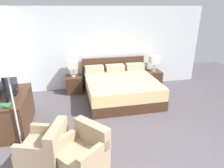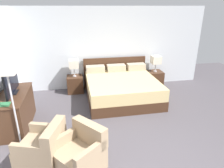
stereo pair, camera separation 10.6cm
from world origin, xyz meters
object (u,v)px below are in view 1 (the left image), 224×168
(table_lamp_left, at_px, (73,64))
(armchair_by_window, at_px, (45,150))
(armchair_companion, at_px, (83,154))
(table_lamp_right, at_px, (155,60))
(floor_lamp, at_px, (7,73))
(book_red_cover, at_px, (5,106))
(bed, at_px, (121,88))
(nightstand_right, at_px, (153,78))
(tv, at_px, (11,83))
(dresser, at_px, (15,111))
(nightstand_left, at_px, (74,84))

(table_lamp_left, xyz_separation_m, armchair_by_window, (-0.59, -3.01, -0.62))
(armchair_companion, bearing_deg, table_lamp_right, 51.34)
(table_lamp_right, relative_size, floor_lamp, 0.29)
(table_lamp_left, xyz_separation_m, book_red_cover, (-1.33, -2.22, -0.10))
(armchair_by_window, xyz_separation_m, armchair_companion, (0.61, -0.25, 0.00))
(bed, height_order, table_lamp_left, table_lamp_left)
(armchair_by_window, distance_m, armchair_companion, 0.66)
(table_lamp_left, height_order, floor_lamp, floor_lamp)
(nightstand_right, height_order, tv, tv)
(nightstand_right, relative_size, armchair_companion, 0.53)
(nightstand_right, xyz_separation_m, table_lamp_left, (-2.62, 0.00, 0.65))
(table_lamp_right, height_order, dresser, table_lamp_right)
(armchair_by_window, bearing_deg, bed, 50.36)
(table_lamp_right, bearing_deg, dresser, -156.43)
(bed, relative_size, nightstand_right, 3.96)
(table_lamp_right, height_order, armchair_companion, table_lamp_right)
(nightstand_left, height_order, dresser, dresser)
(dresser, xyz_separation_m, armchair_by_window, (0.72, -1.29, -0.12))
(armchair_companion, bearing_deg, nightstand_left, 90.37)
(table_lamp_left, bearing_deg, book_red_cover, -120.81)
(dresser, distance_m, armchair_companion, 2.04)
(bed, bearing_deg, table_lamp_left, 151.56)
(tv, bearing_deg, table_lamp_left, 51.52)
(book_red_cover, bearing_deg, table_lamp_right, 29.39)
(table_lamp_left, relative_size, armchair_companion, 0.54)
(armchair_by_window, relative_size, floor_lamp, 0.49)
(book_red_cover, bearing_deg, nightstand_left, 59.17)
(tv, bearing_deg, table_lamp_right, 22.74)
(nightstand_right, relative_size, dresser, 0.37)
(bed, relative_size, dresser, 1.48)
(table_lamp_left, relative_size, dresser, 0.38)
(table_lamp_left, bearing_deg, armchair_by_window, -101.10)
(nightstand_left, xyz_separation_m, table_lamp_right, (2.62, 0.00, 0.65))
(nightstand_left, height_order, table_lamp_right, table_lamp_right)
(floor_lamp, bearing_deg, bed, 35.41)
(nightstand_right, distance_m, table_lamp_left, 2.70)
(nightstand_right, xyz_separation_m, table_lamp_right, (0.00, 0.00, 0.65))
(nightstand_left, relative_size, table_lamp_left, 0.99)
(nightstand_right, bearing_deg, armchair_companion, -128.67)
(nightstand_right, bearing_deg, floor_lamp, -146.94)
(armchair_companion, bearing_deg, table_lamp_left, 90.37)
(armchair_companion, bearing_deg, armchair_by_window, 157.94)
(floor_lamp, bearing_deg, dresser, 106.25)
(nightstand_left, distance_m, book_red_cover, 2.64)
(armchair_companion, bearing_deg, tv, 129.72)
(table_lamp_left, bearing_deg, nightstand_right, -0.03)
(nightstand_left, relative_size, table_lamp_right, 0.99)
(table_lamp_left, distance_m, armchair_by_window, 3.12)
(dresser, height_order, book_red_cover, book_red_cover)
(bed, distance_m, dresser, 2.81)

